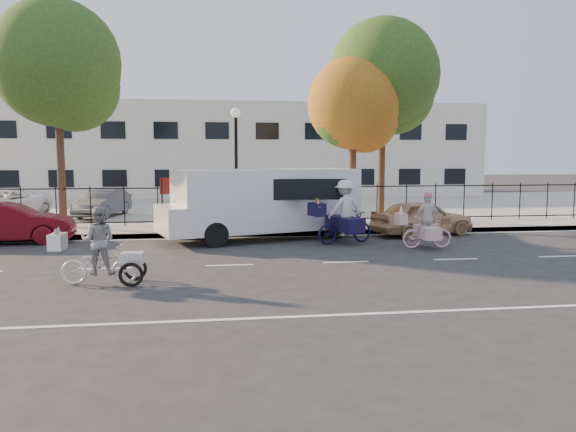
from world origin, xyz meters
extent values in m
plane|color=#333334|center=(0.00, 0.00, 0.00)|extent=(120.00, 120.00, 0.00)
cube|color=#A8A399|center=(0.00, 5.05, 0.07)|extent=(60.00, 0.10, 0.15)
cube|color=#A8A399|center=(0.00, 6.10, 0.07)|extent=(60.00, 2.20, 0.15)
cube|color=#A8A399|center=(0.00, 15.00, 0.07)|extent=(60.00, 15.60, 0.15)
cube|color=silver|center=(0.00, 25.00, 3.00)|extent=(34.00, 10.00, 6.00)
cylinder|color=black|center=(0.50, 6.80, 2.15)|extent=(0.12, 0.12, 4.00)
sphere|color=white|center=(0.50, 6.80, 4.30)|extent=(0.36, 0.36, 0.36)
cylinder|color=black|center=(-2.20, 6.80, 1.05)|extent=(0.06, 0.06, 1.80)
cylinder|color=black|center=(-1.50, 6.80, 1.05)|extent=(0.06, 0.06, 1.80)
cube|color=#59140F|center=(-1.85, 6.80, 1.65)|extent=(0.85, 0.04, 0.60)
imported|color=silver|center=(-2.85, -1.68, 0.42)|extent=(1.64, 0.64, 0.85)
imported|color=white|center=(-2.85, -1.68, 0.95)|extent=(0.75, 0.60, 1.48)
cube|color=silver|center=(-3.69, -1.64, 0.94)|extent=(0.31, 0.53, 0.34)
cone|color=silver|center=(-3.69, -1.53, 1.17)|extent=(0.13, 0.13, 0.17)
cone|color=silver|center=(-3.69, -1.75, 1.17)|extent=(0.13, 0.13, 0.17)
torus|color=black|center=(-2.14, -2.04, 0.26)|extent=(0.53, 0.10, 0.53)
torus|color=black|center=(-2.14, -1.39, 0.26)|extent=(0.53, 0.10, 0.53)
cube|color=white|center=(-2.14, -1.71, 0.56)|extent=(0.49, 0.35, 0.24)
imported|color=beige|center=(5.91, 1.80, 0.45)|extent=(1.51, 0.48, 0.90)
imported|color=silver|center=(5.91, 1.80, 0.90)|extent=(0.84, 0.38, 1.41)
cube|color=#D8A4AA|center=(5.10, 1.83, 0.90)|extent=(0.29, 0.50, 0.32)
cone|color=white|center=(5.10, 1.83, 1.18)|extent=(0.11, 0.11, 0.29)
cube|color=#D8A4AA|center=(5.91, 1.80, 0.49)|extent=(0.54, 1.18, 0.36)
sphere|color=#DE6980|center=(5.91, 1.80, 1.60)|extent=(0.25, 0.25, 0.25)
imported|color=black|center=(3.71, 3.08, 0.50)|extent=(2.02, 1.23, 1.00)
imported|color=silver|center=(3.71, 3.08, 1.12)|extent=(1.28, 0.97, 1.75)
cube|color=#120F34|center=(2.76, 2.76, 1.11)|extent=(0.51, 0.69, 0.40)
cone|color=gold|center=(2.76, 2.97, 1.34)|extent=(0.13, 0.26, 0.36)
cone|color=gold|center=(2.76, 2.56, 1.34)|extent=(0.13, 0.26, 0.36)
cube|color=#120F34|center=(3.71, 3.08, 0.61)|extent=(1.03, 1.57, 0.45)
cube|color=white|center=(1.38, 4.39, 1.31)|extent=(6.30, 3.81, 1.97)
cube|color=white|center=(-1.85, 4.39, 0.77)|extent=(1.14, 2.20, 0.88)
cylinder|color=black|center=(-0.70, 3.42, 0.38)|extent=(0.82, 0.49, 0.77)
cylinder|color=black|center=(-0.70, 5.35, 0.38)|extent=(0.82, 0.49, 0.77)
cylinder|color=black|center=(3.46, 3.42, 0.38)|extent=(0.82, 0.49, 0.77)
cylinder|color=black|center=(3.46, 5.35, 0.38)|extent=(0.82, 0.49, 0.77)
imported|color=#5A0A13|center=(-6.76, 4.50, 0.64)|extent=(4.03, 1.75, 1.29)
imported|color=tan|center=(6.78, 4.46, 0.61)|extent=(3.84, 2.26, 1.23)
imported|color=white|center=(-9.02, 10.54, 0.76)|extent=(3.30, 4.77, 1.21)
imported|color=#4D4E54|center=(-5.01, 10.70, 0.74)|extent=(2.00, 3.77, 1.18)
imported|color=#9FA2A6|center=(4.33, 11.14, 0.82)|extent=(2.53, 4.19, 1.34)
cylinder|color=#442D1D|center=(-5.80, 7.30, 2.63)|extent=(0.28, 0.28, 5.25)
sphere|color=#385B1E|center=(-5.80, 7.30, 6.00)|extent=(4.50, 4.50, 4.50)
sphere|color=#385B1E|center=(-5.30, 7.50, 5.25)|extent=(3.30, 3.30, 3.30)
cylinder|color=#442D1D|center=(5.03, 7.30, 2.07)|extent=(0.28, 0.28, 4.14)
sphere|color=#9F6219|center=(5.03, 7.30, 4.73)|extent=(3.55, 3.55, 3.55)
sphere|color=#9F6219|center=(5.53, 7.50, 4.14)|extent=(2.60, 2.60, 2.60)
cylinder|color=#442D1D|center=(6.46, 8.18, 2.61)|extent=(0.28, 0.28, 5.23)
sphere|color=#385B1E|center=(6.46, 8.18, 5.97)|extent=(4.48, 4.48, 4.48)
sphere|color=#385B1E|center=(6.96, 8.38, 5.23)|extent=(3.29, 3.29, 3.29)
camera|label=1|loc=(-0.46, -13.98, 2.78)|focal=35.00mm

